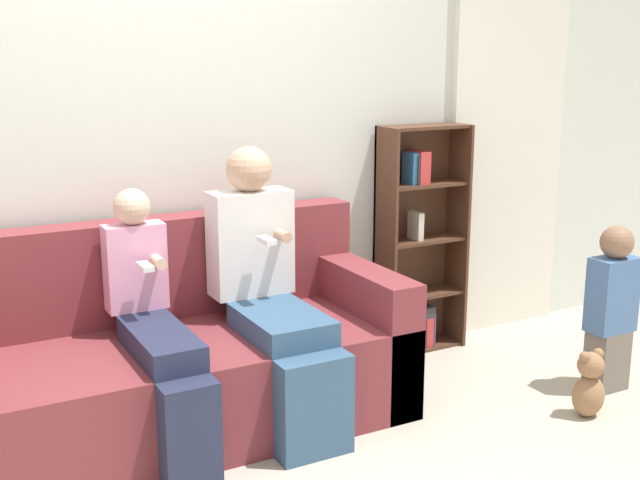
# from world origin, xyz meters

# --- Properties ---
(ground_plane) EXTENTS (14.00, 14.00, 0.00)m
(ground_plane) POSITION_xyz_m (0.00, 0.00, 0.00)
(ground_plane) COLOR #B2A893
(back_wall) EXTENTS (10.00, 0.06, 2.55)m
(back_wall) POSITION_xyz_m (0.00, 1.00, 1.27)
(back_wall) COLOR silver
(back_wall) RESTS_ON ground_plane
(curtain_panel) EXTENTS (0.83, 0.04, 2.29)m
(curtain_panel) POSITION_xyz_m (2.18, 0.95, 1.14)
(curtain_panel) COLOR silver
(curtain_panel) RESTS_ON ground_plane
(couch) EXTENTS (2.16, 0.87, 0.93)m
(couch) POSITION_xyz_m (-0.13, 0.54, 0.31)
(couch) COLOR maroon
(couch) RESTS_ON ground_plane
(adult_seated) EXTENTS (0.39, 0.82, 1.27)m
(adult_seated) POSITION_xyz_m (0.34, 0.43, 0.65)
(adult_seated) COLOR #335170
(adult_seated) RESTS_ON ground_plane
(child_seated) EXTENTS (0.27, 0.82, 1.11)m
(child_seated) POSITION_xyz_m (-0.22, 0.38, 0.55)
(child_seated) COLOR #232842
(child_seated) RESTS_ON ground_plane
(toddler_standing) EXTENTS (0.24, 0.17, 0.86)m
(toddler_standing) POSITION_xyz_m (1.99, -0.09, 0.44)
(toddler_standing) COLOR #70665B
(toddler_standing) RESTS_ON ground_plane
(bookshelf) EXTENTS (0.51, 0.22, 1.30)m
(bookshelf) POSITION_xyz_m (1.48, 0.88, 0.59)
(bookshelf) COLOR #4C2D1E
(bookshelf) RESTS_ON ground_plane
(teddy_bear) EXTENTS (0.17, 0.14, 0.33)m
(teddy_bear) POSITION_xyz_m (1.66, -0.28, 0.16)
(teddy_bear) COLOR #936B47
(teddy_bear) RESTS_ON ground_plane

